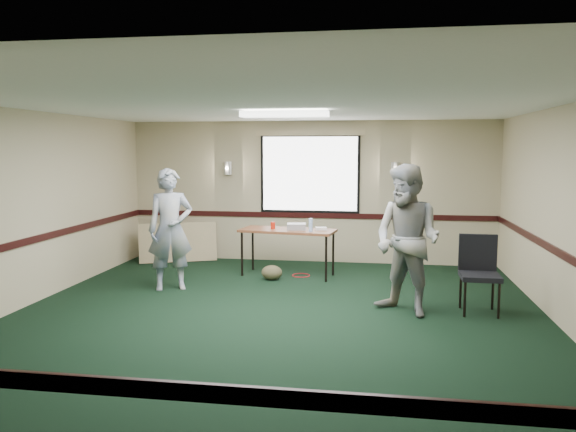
# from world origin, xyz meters

# --- Properties ---
(ground) EXTENTS (8.00, 8.00, 0.00)m
(ground) POSITION_xyz_m (0.00, 0.00, 0.00)
(ground) COLOR black
(ground) RESTS_ON ground
(room_shell) EXTENTS (8.00, 8.02, 8.00)m
(room_shell) POSITION_xyz_m (0.00, 2.12, 1.58)
(room_shell) COLOR #C1B48B
(room_shell) RESTS_ON ground
(folding_table) EXTENTS (1.69, 0.88, 0.80)m
(folding_table) POSITION_xyz_m (-0.22, 2.69, 0.75)
(folding_table) COLOR #5F2C1B
(folding_table) RESTS_ON ground
(projector) EXTENTS (0.34, 0.30, 0.10)m
(projector) POSITION_xyz_m (-0.07, 2.68, 0.86)
(projector) COLOR #9999A1
(projector) RESTS_ON folding_table
(game_console) EXTENTS (0.21, 0.18, 0.05)m
(game_console) POSITION_xyz_m (0.35, 2.70, 0.83)
(game_console) COLOR silver
(game_console) RESTS_ON folding_table
(red_cup) EXTENTS (0.08, 0.08, 0.12)m
(red_cup) POSITION_xyz_m (-0.49, 2.72, 0.86)
(red_cup) COLOR red
(red_cup) RESTS_ON folding_table
(water_bottle) EXTENTS (0.07, 0.07, 0.22)m
(water_bottle) POSITION_xyz_m (0.20, 2.49, 0.91)
(water_bottle) COLOR #96BCF5
(water_bottle) RESTS_ON folding_table
(duffel_bag) EXTENTS (0.42, 0.37, 0.25)m
(duffel_bag) POSITION_xyz_m (-0.43, 2.33, 0.12)
(duffel_bag) COLOR brown
(duffel_bag) RESTS_ON ground
(cable_coil) EXTENTS (0.41, 0.41, 0.02)m
(cable_coil) POSITION_xyz_m (0.01, 2.70, 0.01)
(cable_coil) COLOR red
(cable_coil) RESTS_ON ground
(folded_table) EXTENTS (1.44, 0.77, 0.75)m
(folded_table) POSITION_xyz_m (-2.50, 3.56, 0.38)
(folded_table) COLOR tan
(folded_table) RESTS_ON ground
(conference_chair) EXTENTS (0.50, 0.53, 1.02)m
(conference_chair) POSITION_xyz_m (2.63, 0.98, 0.60)
(conference_chair) COLOR black
(conference_chair) RESTS_ON ground
(person_left) EXTENTS (0.81, 0.69, 1.87)m
(person_left) POSITION_xyz_m (-1.86, 1.49, 0.94)
(person_left) COLOR #425791
(person_left) RESTS_ON ground
(person_right) EXTENTS (1.22, 1.18, 1.97)m
(person_right) POSITION_xyz_m (1.67, 0.69, 0.99)
(person_right) COLOR #6D81AB
(person_right) RESTS_ON ground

